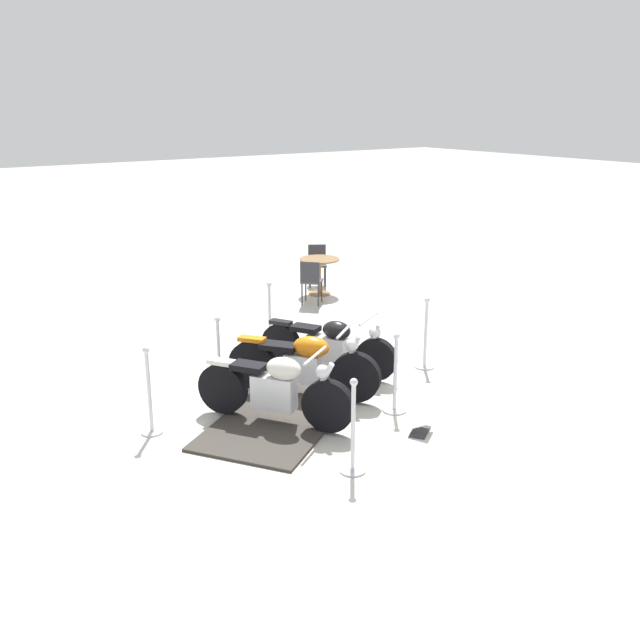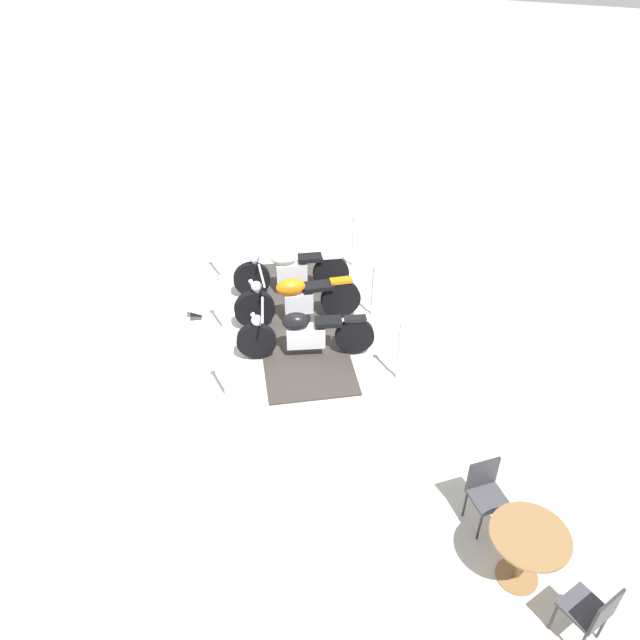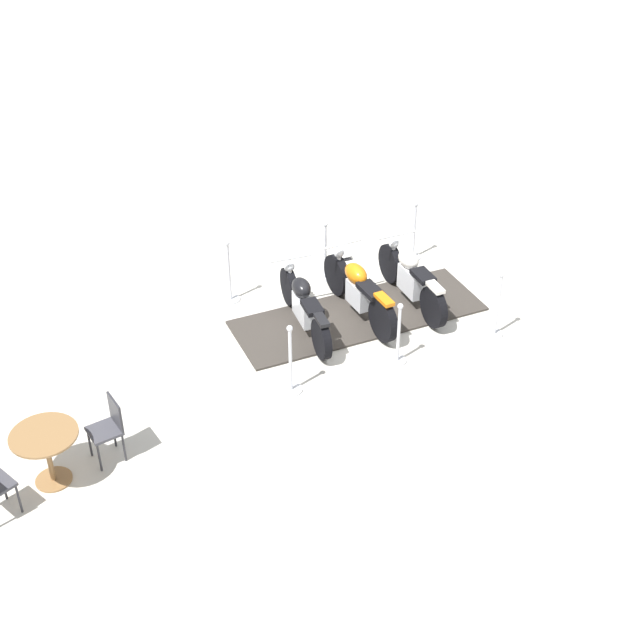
% 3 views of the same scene
% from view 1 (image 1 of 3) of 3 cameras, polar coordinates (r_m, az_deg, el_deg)
% --- Properties ---
extents(ground_plane, '(80.00, 80.00, 0.00)m').
position_cam_1_polar(ground_plane, '(10.09, -1.37, -6.15)').
color(ground_plane, beige).
extents(display_platform, '(4.22, 3.46, 0.04)m').
position_cam_1_polar(display_platform, '(10.09, -1.37, -6.05)').
color(display_platform, '#38332D').
rests_on(display_platform, ground_plane).
extents(motorcycle_cream, '(1.29, 1.90, 1.00)m').
position_cam_1_polar(motorcycle_cream, '(9.08, -3.59, -5.53)').
color(motorcycle_cream, black).
rests_on(motorcycle_cream, display_platform).
extents(motorcycle_copper, '(1.44, 1.88, 1.03)m').
position_cam_1_polar(motorcycle_copper, '(9.90, -1.27, -3.51)').
color(motorcycle_copper, black).
rests_on(motorcycle_copper, display_platform).
extents(motorcycle_black, '(1.23, 2.02, 0.94)m').
position_cam_1_polar(motorcycle_black, '(10.74, 0.74, -2.00)').
color(motorcycle_black, black).
rests_on(motorcycle_black, display_platform).
extents(stanchion_right_front, '(0.30, 0.30, 1.13)m').
position_cam_1_polar(stanchion_right_front, '(8.02, 2.67, -9.60)').
color(stanchion_right_front, silver).
rests_on(stanchion_right_front, ground_plane).
extents(stanchion_right_mid, '(0.33, 0.33, 1.11)m').
position_cam_1_polar(stanchion_right_mid, '(9.56, 6.05, -5.33)').
color(stanchion_right_mid, silver).
rests_on(stanchion_right_mid, ground_plane).
extents(stanchion_left_mid, '(0.29, 0.29, 1.04)m').
position_cam_1_polar(stanchion_left_mid, '(10.51, -8.13, -3.22)').
color(stanchion_left_mid, silver).
rests_on(stanchion_left_mid, ground_plane).
extents(stanchion_left_rear, '(0.34, 0.34, 1.14)m').
position_cam_1_polar(stanchion_left_rear, '(11.98, -4.06, -0.50)').
color(stanchion_left_rear, silver).
rests_on(stanchion_left_rear, ground_plane).
extents(stanchion_right_rear, '(0.32, 0.32, 1.14)m').
position_cam_1_polar(stanchion_right_rear, '(11.14, 8.47, -1.93)').
color(stanchion_right_rear, silver).
rests_on(stanchion_right_rear, ground_plane).
extents(stanchion_left_front, '(0.28, 0.28, 1.15)m').
position_cam_1_polar(stanchion_left_front, '(9.12, -13.53, -6.40)').
color(stanchion_left_front, silver).
rests_on(stanchion_left_front, ground_plane).
extents(info_placard, '(0.42, 0.40, 0.21)m').
position_cam_1_polar(info_placard, '(9.11, 8.06, -8.54)').
color(info_placard, '#333338').
rests_on(info_placard, ground_plane).
extents(cafe_table, '(0.86, 0.86, 0.78)m').
position_cam_1_polar(cafe_table, '(15.19, -0.04, 4.27)').
color(cafe_table, olive).
rests_on(cafe_table, ground_plane).
extents(cafe_chair_near_table, '(0.55, 0.55, 0.90)m').
position_cam_1_polar(cafe_chair_near_table, '(16.00, -0.22, 4.70)').
color(cafe_chair_near_table, '#2D2D33').
rests_on(cafe_chair_near_table, ground_plane).
extents(cafe_chair_across_table, '(0.57, 0.57, 0.91)m').
position_cam_1_polar(cafe_chair_across_table, '(14.42, -0.72, 3.31)').
color(cafe_chair_across_table, '#2D2D33').
rests_on(cafe_chair_across_table, ground_plane).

